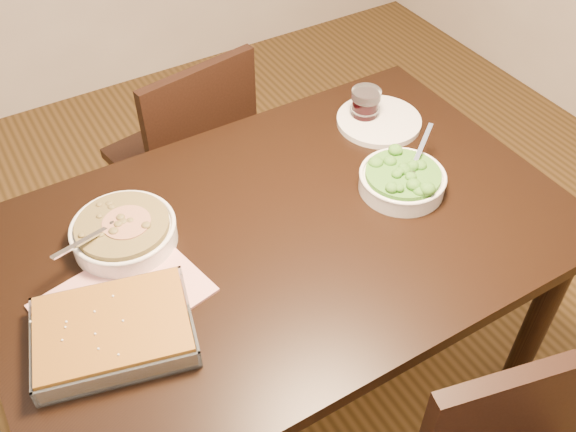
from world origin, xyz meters
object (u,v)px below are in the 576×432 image
object	(u,v)px
table	(283,255)
chair_far	(190,153)
wine_tumbler	(365,104)
dinner_plate	(379,121)
baking_dish	(114,331)
broccoli_bowl	(402,180)
stew_bowl	(124,232)

from	to	relation	value
table	chair_far	bearing A→B (deg)	86.64
wine_tumbler	dinner_plate	bearing A→B (deg)	-59.22
chair_far	baking_dish	bearing A→B (deg)	48.27
baking_dish	chair_far	size ratio (longest dim) A/B	0.43
broccoli_bowl	baking_dish	distance (m)	0.80
broccoli_bowl	wine_tumbler	xyz separation A→B (m)	(0.10, 0.30, 0.02)
broccoli_bowl	chair_far	distance (m)	0.85
wine_tumbler	chair_far	bearing A→B (deg)	131.84
wine_tumbler	baking_dish	bearing A→B (deg)	-157.80
table	wine_tumbler	size ratio (longest dim) A/B	14.76
broccoli_bowl	dinner_plate	size ratio (longest dim) A/B	0.95
wine_tumbler	dinner_plate	distance (m)	0.06
stew_bowl	chair_far	xyz separation A→B (m)	(0.38, 0.55, -0.30)
table	broccoli_bowl	xyz separation A→B (m)	(0.34, -0.03, 0.13)
wine_tumbler	dinner_plate	xyz separation A→B (m)	(0.02, -0.04, -0.04)
stew_bowl	broccoli_bowl	xyz separation A→B (m)	(0.68, -0.19, -0.00)
broccoli_bowl	dinner_plate	bearing A→B (deg)	65.01
baking_dish	chair_far	bearing A→B (deg)	72.36
table	wine_tumbler	bearing A→B (deg)	31.71
stew_bowl	chair_far	distance (m)	0.74
wine_tumbler	chair_far	size ratio (longest dim) A/B	0.11
stew_bowl	broccoli_bowl	bearing A→B (deg)	-15.31
table	wine_tumbler	world-z (taller)	wine_tumbler
baking_dish	dinner_plate	xyz separation A→B (m)	(0.92, 0.33, -0.02)
chair_far	table	bearing A→B (deg)	76.97
chair_far	dinner_plate	bearing A→B (deg)	121.36
baking_dish	dinner_plate	distance (m)	0.97
dinner_plate	baking_dish	bearing A→B (deg)	-160.49
broccoli_bowl	baking_dish	world-z (taller)	broccoli_bowl
table	baking_dish	world-z (taller)	baking_dish
table	broccoli_bowl	size ratio (longest dim) A/B	5.99
stew_bowl	broccoli_bowl	size ratio (longest dim) A/B	1.12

